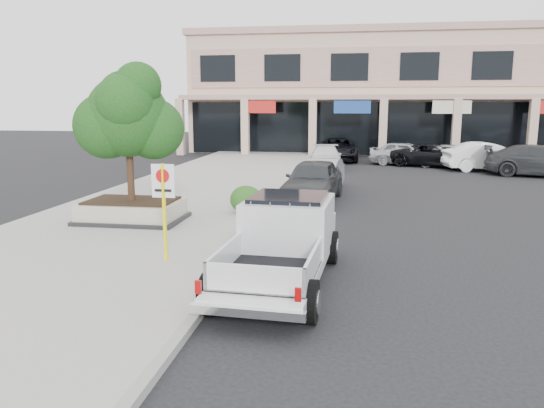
{
  "coord_description": "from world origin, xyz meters",
  "views": [
    {
      "loc": [
        1.18,
        -11.69,
        3.79
      ],
      "look_at": [
        -0.92,
        1.5,
        1.27
      ],
      "focal_mm": 35.0,
      "sensor_mm": 36.0,
      "label": 1
    }
  ],
  "objects_px": {
    "curb_car_a": "(313,180)",
    "lot_car_c": "(542,161)",
    "planter": "(132,211)",
    "lot_car_e": "(455,154)",
    "lot_car_a": "(405,153)",
    "curb_car_b": "(321,175)",
    "curb_car_c": "(325,157)",
    "curb_car_d": "(338,149)",
    "planter_tree": "(134,117)",
    "lot_car_d": "(433,155)",
    "no_parking_sign": "(164,199)",
    "lot_car_b": "(488,157)",
    "pickup_truck": "(280,244)"
  },
  "relations": [
    {
      "from": "curb_car_a",
      "to": "lot_car_c",
      "type": "distance_m",
      "value": 14.65
    },
    {
      "from": "planter",
      "to": "lot_car_e",
      "type": "height_order",
      "value": "lot_car_e"
    },
    {
      "from": "planter",
      "to": "lot_car_a",
      "type": "relative_size",
      "value": 0.73
    },
    {
      "from": "curb_car_b",
      "to": "curb_car_a",
      "type": "bearing_deg",
      "value": -86.72
    },
    {
      "from": "curb_car_c",
      "to": "curb_car_d",
      "type": "height_order",
      "value": "curb_car_d"
    },
    {
      "from": "curb_car_c",
      "to": "lot_car_a",
      "type": "relative_size",
      "value": 1.04
    },
    {
      "from": "lot_car_e",
      "to": "planter_tree",
      "type": "bearing_deg",
      "value": 145.5
    },
    {
      "from": "curb_car_d",
      "to": "lot_car_d",
      "type": "xyz_separation_m",
      "value": [
        5.93,
        -2.68,
        -0.06
      ]
    },
    {
      "from": "planter",
      "to": "curb_car_a",
      "type": "xyz_separation_m",
      "value": [
        5.29,
        5.21,
        0.35
      ]
    },
    {
      "from": "no_parking_sign",
      "to": "lot_car_c",
      "type": "xyz_separation_m",
      "value": [
        14.12,
        18.4,
        -0.8
      ]
    },
    {
      "from": "planter",
      "to": "curb_car_a",
      "type": "distance_m",
      "value": 7.44
    },
    {
      "from": "lot_car_b",
      "to": "lot_car_e",
      "type": "relative_size",
      "value": 1.26
    },
    {
      "from": "lot_car_a",
      "to": "lot_car_d",
      "type": "relative_size",
      "value": 0.88
    },
    {
      "from": "curb_car_d",
      "to": "lot_car_b",
      "type": "bearing_deg",
      "value": -29.92
    },
    {
      "from": "lot_car_a",
      "to": "curb_car_b",
      "type": "bearing_deg",
      "value": 174.01
    },
    {
      "from": "lot_car_d",
      "to": "lot_car_c",
      "type": "bearing_deg",
      "value": -107.07
    },
    {
      "from": "curb_car_b",
      "to": "lot_car_c",
      "type": "distance_m",
      "value": 13.02
    },
    {
      "from": "planter",
      "to": "pickup_truck",
      "type": "relative_size",
      "value": 0.57
    },
    {
      "from": "curb_car_a",
      "to": "lot_car_a",
      "type": "bearing_deg",
      "value": 76.48
    },
    {
      "from": "curb_car_a",
      "to": "curb_car_c",
      "type": "relative_size",
      "value": 1.05
    },
    {
      "from": "planter",
      "to": "pickup_truck",
      "type": "xyz_separation_m",
      "value": [
        5.43,
        -4.86,
        0.42
      ]
    },
    {
      "from": "curb_car_d",
      "to": "lot_car_e",
      "type": "bearing_deg",
      "value": -11.14
    },
    {
      "from": "curb_car_a",
      "to": "lot_car_b",
      "type": "xyz_separation_m",
      "value": [
        9.16,
        11.32,
        -0.01
      ]
    },
    {
      "from": "planter_tree",
      "to": "lot_car_b",
      "type": "height_order",
      "value": "planter_tree"
    },
    {
      "from": "planter_tree",
      "to": "curb_car_b",
      "type": "xyz_separation_m",
      "value": [
        5.33,
        7.68,
        -2.72
      ]
    },
    {
      "from": "pickup_truck",
      "to": "curb_car_d",
      "type": "relative_size",
      "value": 1.03
    },
    {
      "from": "curb_car_d",
      "to": "lot_car_d",
      "type": "bearing_deg",
      "value": -28.08
    },
    {
      "from": "lot_car_a",
      "to": "curb_car_c",
      "type": "bearing_deg",
      "value": 133.02
    },
    {
      "from": "lot_car_d",
      "to": "lot_car_e",
      "type": "xyz_separation_m",
      "value": [
        1.6,
        1.71,
        -0.03
      ]
    },
    {
      "from": "lot_car_a",
      "to": "lot_car_d",
      "type": "height_order",
      "value": "lot_car_a"
    },
    {
      "from": "planter",
      "to": "planter_tree",
      "type": "relative_size",
      "value": 0.8
    },
    {
      "from": "planter",
      "to": "pickup_truck",
      "type": "height_order",
      "value": "pickup_truck"
    },
    {
      "from": "planter_tree",
      "to": "lot_car_d",
      "type": "xyz_separation_m",
      "value": [
        11.51,
        17.99,
        -2.71
      ]
    },
    {
      "from": "lot_car_b",
      "to": "pickup_truck",
      "type": "bearing_deg",
      "value": 147.74
    },
    {
      "from": "planter",
      "to": "curb_car_d",
      "type": "bearing_deg",
      "value": 74.66
    },
    {
      "from": "curb_car_a",
      "to": "lot_car_d",
      "type": "distance_m",
      "value": 14.41
    },
    {
      "from": "lot_car_c",
      "to": "planter_tree",
      "type": "bearing_deg",
      "value": 145.76
    },
    {
      "from": "planter_tree",
      "to": "no_parking_sign",
      "type": "relative_size",
      "value": 1.74
    },
    {
      "from": "planter",
      "to": "lot_car_c",
      "type": "bearing_deg",
      "value": 40.77
    },
    {
      "from": "no_parking_sign",
      "to": "curb_car_d",
      "type": "xyz_separation_m",
      "value": [
        3.13,
        24.82,
        -0.87
      ]
    },
    {
      "from": "curb_car_b",
      "to": "lot_car_c",
      "type": "height_order",
      "value": "lot_car_c"
    },
    {
      "from": "pickup_truck",
      "to": "lot_car_b",
      "type": "distance_m",
      "value": 23.22
    },
    {
      "from": "lot_car_b",
      "to": "lot_car_e",
      "type": "bearing_deg",
      "value": 10.79
    },
    {
      "from": "planter_tree",
      "to": "pickup_truck",
      "type": "distance_m",
      "value": 7.72
    },
    {
      "from": "curb_car_b",
      "to": "planter_tree",
      "type": "bearing_deg",
      "value": -117.83
    },
    {
      "from": "planter_tree",
      "to": "curb_car_a",
      "type": "relative_size",
      "value": 0.83
    },
    {
      "from": "planter",
      "to": "lot_car_b",
      "type": "xyz_separation_m",
      "value": [
        14.46,
        16.54,
        0.34
      ]
    },
    {
      "from": "no_parking_sign",
      "to": "curb_car_b",
      "type": "bearing_deg",
      "value": 76.32
    },
    {
      "from": "no_parking_sign",
      "to": "lot_car_a",
      "type": "height_order",
      "value": "no_parking_sign"
    },
    {
      "from": "curb_car_c",
      "to": "curb_car_d",
      "type": "distance_m",
      "value": 4.66
    }
  ]
}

